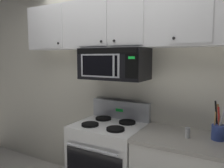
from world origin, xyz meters
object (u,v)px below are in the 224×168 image
(utensil_crock_blue, at_px, (218,130))
(salt_shaker, at_px, (187,133))
(stove_range, at_px, (109,161))
(over_range_microwave, at_px, (114,64))

(utensil_crock_blue, relative_size, salt_shaker, 3.64)
(stove_range, bearing_deg, over_range_microwave, 90.14)
(over_range_microwave, relative_size, salt_shaker, 7.65)
(stove_range, distance_m, over_range_microwave, 1.11)
(salt_shaker, bearing_deg, utensil_crock_blue, 19.18)
(utensil_crock_blue, distance_m, salt_shaker, 0.27)
(stove_range, relative_size, over_range_microwave, 1.47)
(stove_range, height_order, salt_shaker, stove_range)
(utensil_crock_blue, bearing_deg, over_range_microwave, 178.38)
(utensil_crock_blue, height_order, salt_shaker, utensil_crock_blue)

